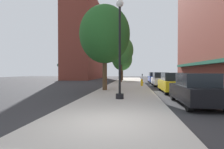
# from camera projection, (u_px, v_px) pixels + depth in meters

# --- Properties ---
(ground_plane) EXTENTS (90.00, 90.00, 0.00)m
(ground_plane) POSITION_uv_depth(u_px,v_px,m) (158.00, 85.00, 23.11)
(ground_plane) COLOR #2D2D30
(sidewalk_slab) EXTENTS (4.80, 50.00, 0.12)m
(sidewalk_slab) POSITION_uv_depth(u_px,v_px,m) (128.00, 84.00, 24.59)
(sidewalk_slab) COLOR #B7B2A8
(sidewalk_slab) RESTS_ON ground
(building_far_background) EXTENTS (6.80, 18.00, 19.20)m
(building_far_background) POSITION_uv_depth(u_px,v_px,m) (85.00, 40.00, 43.64)
(building_far_background) COLOR brown
(building_far_background) RESTS_ON ground
(lamppost) EXTENTS (0.48, 0.48, 5.90)m
(lamppost) POSITION_uv_depth(u_px,v_px,m) (120.00, 47.00, 10.64)
(lamppost) COLOR black
(lamppost) RESTS_ON sidewalk_slab
(fire_hydrant) EXTENTS (0.33, 0.26, 0.79)m
(fire_hydrant) POSITION_uv_depth(u_px,v_px,m) (142.00, 82.00, 20.37)
(fire_hydrant) COLOR gold
(fire_hydrant) RESTS_ON sidewalk_slab
(parking_meter_near) EXTENTS (0.14, 0.09, 1.31)m
(parking_meter_near) POSITION_uv_depth(u_px,v_px,m) (142.00, 77.00, 25.76)
(parking_meter_near) COLOR slate
(parking_meter_near) RESTS_ON sidewalk_slab
(tree_near) EXTENTS (4.14, 4.14, 7.52)m
(tree_near) POSITION_uv_depth(u_px,v_px,m) (121.00, 50.00, 29.25)
(tree_near) COLOR #422D1E
(tree_near) RESTS_ON sidewalk_slab
(tree_mid) EXTENTS (4.45, 4.45, 7.49)m
(tree_mid) POSITION_uv_depth(u_px,v_px,m) (105.00, 34.00, 15.76)
(tree_mid) COLOR #4C3823
(tree_mid) RESTS_ON sidewalk_slab
(tree_far) EXTENTS (3.88, 3.88, 6.31)m
(tree_far) POSITION_uv_depth(u_px,v_px,m) (122.00, 59.00, 34.17)
(tree_far) COLOR #4C3823
(tree_far) RESTS_ON sidewalk_slab
(car_black) EXTENTS (1.80, 4.30, 1.66)m
(car_black) POSITION_uv_depth(u_px,v_px,m) (196.00, 90.00, 9.16)
(car_black) COLOR black
(car_black) RESTS_ON ground
(car_yellow) EXTENTS (1.80, 4.30, 1.66)m
(car_yellow) POSITION_uv_depth(u_px,v_px,m) (172.00, 83.00, 14.73)
(car_yellow) COLOR black
(car_yellow) RESTS_ON ground
(car_white) EXTENTS (1.80, 4.30, 1.66)m
(car_white) POSITION_uv_depth(u_px,v_px,m) (160.00, 79.00, 21.57)
(car_white) COLOR black
(car_white) RESTS_ON ground
(car_blue) EXTENTS (1.80, 4.30, 1.66)m
(car_blue) POSITION_uv_depth(u_px,v_px,m) (155.00, 78.00, 27.36)
(car_blue) COLOR black
(car_blue) RESTS_ON ground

